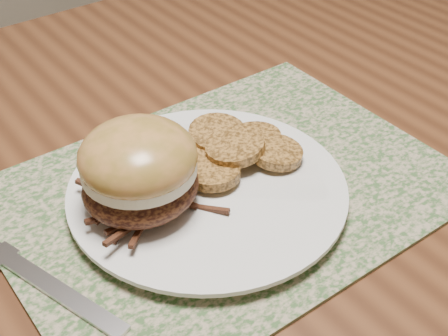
# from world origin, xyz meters

# --- Properties ---
(dining_table) EXTENTS (1.50, 0.90, 0.75)m
(dining_table) POSITION_xyz_m (0.00, 0.00, 0.67)
(dining_table) COLOR brown
(dining_table) RESTS_ON ground
(placemat) EXTENTS (0.45, 0.33, 0.00)m
(placemat) POSITION_xyz_m (-0.29, -0.06, 0.75)
(placemat) COLOR #395B2E
(placemat) RESTS_ON dining_table
(dinner_plate) EXTENTS (0.26, 0.26, 0.02)m
(dinner_plate) POSITION_xyz_m (-0.31, -0.06, 0.76)
(dinner_plate) COLOR white
(dinner_plate) RESTS_ON placemat
(pork_sandwich) EXTENTS (0.15, 0.14, 0.09)m
(pork_sandwich) POSITION_xyz_m (-0.37, -0.04, 0.81)
(pork_sandwich) COLOR black
(pork_sandwich) RESTS_ON dinner_plate
(roasted_potatoes) EXTENTS (0.15, 0.14, 0.03)m
(roasted_potatoes) POSITION_xyz_m (-0.26, -0.03, 0.78)
(roasted_potatoes) COLOR #9F6B2E
(roasted_potatoes) RESTS_ON dinner_plate
(fork) EXTENTS (0.08, 0.19, 0.00)m
(fork) POSITION_xyz_m (-0.49, -0.06, 0.76)
(fork) COLOR silver
(fork) RESTS_ON placemat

